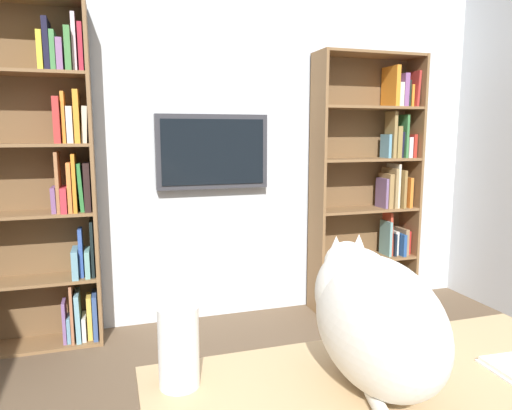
{
  "coord_description": "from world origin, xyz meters",
  "views": [
    {
      "loc": [
        0.73,
        1.21,
        1.41
      ],
      "look_at": [
        -0.02,
        -1.16,
        1.03
      ],
      "focal_mm": 32.73,
      "sensor_mm": 36.0,
      "label": 1
    }
  ],
  "objects_px": {
    "bookshelf_right": "(46,179)",
    "cat": "(370,314)",
    "wall_mounted_tv": "(213,152)",
    "coffee_mug": "(423,329)",
    "bookshelf_left": "(375,183)",
    "paper_towel_roll": "(179,347)"
  },
  "relations": [
    {
      "from": "bookshelf_right",
      "to": "cat",
      "type": "distance_m",
      "value": 2.46
    },
    {
      "from": "wall_mounted_tv",
      "to": "coffee_mug",
      "type": "distance_m",
      "value": 2.22
    },
    {
      "from": "cat",
      "to": "bookshelf_left",
      "type": "bearing_deg",
      "value": -121.83
    },
    {
      "from": "bookshelf_left",
      "to": "cat",
      "type": "relative_size",
      "value": 3.22
    },
    {
      "from": "cat",
      "to": "coffee_mug",
      "type": "height_order",
      "value": "cat"
    },
    {
      "from": "paper_towel_roll",
      "to": "coffee_mug",
      "type": "distance_m",
      "value": 0.8
    },
    {
      "from": "bookshelf_left",
      "to": "paper_towel_roll",
      "type": "relative_size",
      "value": 9.03
    },
    {
      "from": "bookshelf_left",
      "to": "paper_towel_roll",
      "type": "height_order",
      "value": "bookshelf_left"
    },
    {
      "from": "wall_mounted_tv",
      "to": "coffee_mug",
      "type": "xyz_separation_m",
      "value": [
        -0.22,
        2.15,
        -0.5
      ]
    },
    {
      "from": "paper_towel_roll",
      "to": "coffee_mug",
      "type": "height_order",
      "value": "paper_towel_roll"
    },
    {
      "from": "bookshelf_right",
      "to": "coffee_mug",
      "type": "relative_size",
      "value": 23.25
    },
    {
      "from": "bookshelf_right",
      "to": "cat",
      "type": "height_order",
      "value": "bookshelf_right"
    },
    {
      "from": "cat",
      "to": "coffee_mug",
      "type": "bearing_deg",
      "value": -152.39
    },
    {
      "from": "bookshelf_left",
      "to": "cat",
      "type": "bearing_deg",
      "value": 58.17
    },
    {
      "from": "cat",
      "to": "paper_towel_roll",
      "type": "relative_size",
      "value": 2.8
    },
    {
      "from": "wall_mounted_tv",
      "to": "bookshelf_right",
      "type": "bearing_deg",
      "value": 4.3
    },
    {
      "from": "bookshelf_right",
      "to": "wall_mounted_tv",
      "type": "bearing_deg",
      "value": -175.7
    },
    {
      "from": "bookshelf_left",
      "to": "wall_mounted_tv",
      "type": "relative_size",
      "value": 2.45
    },
    {
      "from": "wall_mounted_tv",
      "to": "cat",
      "type": "xyz_separation_m",
      "value": [
        0.07,
        2.3,
        -0.35
      ]
    },
    {
      "from": "wall_mounted_tv",
      "to": "paper_towel_roll",
      "type": "relative_size",
      "value": 3.69
    },
    {
      "from": "coffee_mug",
      "to": "cat",
      "type": "bearing_deg",
      "value": 27.61
    },
    {
      "from": "bookshelf_left",
      "to": "coffee_mug",
      "type": "height_order",
      "value": "bookshelf_left"
    }
  ]
}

